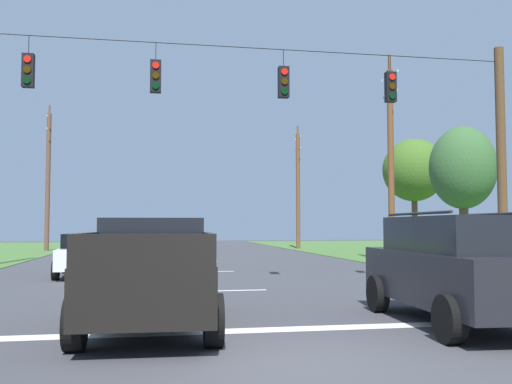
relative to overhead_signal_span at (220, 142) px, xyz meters
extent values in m
plane|color=#3D3D42|center=(-0.01, -9.09, -4.27)|extent=(120.00, 120.00, 0.00)
cube|color=white|center=(-0.01, -6.78, -4.26)|extent=(15.46, 0.45, 0.01)
cube|color=white|center=(-0.01, -0.78, -4.26)|extent=(2.50, 0.15, 0.01)
cube|color=white|center=(-0.01, 5.76, -4.26)|extent=(2.50, 0.15, 0.01)
cube|color=white|center=(-0.01, 11.82, -4.26)|extent=(2.50, 0.15, 0.01)
cube|color=white|center=(-0.01, 17.39, -4.26)|extent=(2.50, 0.15, 0.01)
cylinder|color=brown|center=(9.18, 0.00, -0.45)|extent=(0.30, 0.30, 7.63)
cylinder|color=black|center=(0.00, 0.00, 2.90)|extent=(18.36, 0.02, 0.02)
cylinder|color=black|center=(-5.41, 0.00, 2.63)|extent=(0.02, 0.02, 0.53)
cube|color=black|center=(-5.41, 0.00, 1.89)|extent=(0.32, 0.24, 0.95)
cylinder|color=red|center=(-5.41, -0.14, 2.18)|extent=(0.20, 0.04, 0.20)
cylinder|color=#352203|center=(-5.41, -0.14, 1.88)|extent=(0.20, 0.04, 0.20)
cylinder|color=black|center=(-5.41, -0.14, 1.58)|extent=(0.20, 0.04, 0.20)
cylinder|color=black|center=(-1.89, 0.00, 2.63)|extent=(0.02, 0.02, 0.53)
cube|color=black|center=(-1.89, 0.00, 1.89)|extent=(0.32, 0.24, 0.95)
cylinder|color=red|center=(-1.89, -0.14, 2.18)|extent=(0.20, 0.04, 0.20)
cylinder|color=#352203|center=(-1.89, -0.14, 1.88)|extent=(0.20, 0.04, 0.20)
cylinder|color=black|center=(-1.89, -0.14, 1.58)|extent=(0.20, 0.04, 0.20)
cylinder|color=black|center=(1.94, 0.00, 2.63)|extent=(0.02, 0.02, 0.53)
cube|color=black|center=(1.94, 0.00, 1.89)|extent=(0.32, 0.24, 0.95)
cylinder|color=red|center=(1.94, -0.14, 2.18)|extent=(0.20, 0.04, 0.20)
cylinder|color=#352203|center=(1.94, -0.14, 1.88)|extent=(0.20, 0.04, 0.20)
cylinder|color=black|center=(1.94, -0.14, 1.58)|extent=(0.20, 0.04, 0.20)
cylinder|color=black|center=(5.40, 0.00, 2.63)|extent=(0.02, 0.02, 0.53)
cube|color=black|center=(5.40, 0.00, 1.89)|extent=(0.32, 0.24, 0.95)
cylinder|color=red|center=(5.40, -0.14, 2.18)|extent=(0.20, 0.04, 0.20)
cylinder|color=#352203|center=(5.40, -0.14, 1.88)|extent=(0.20, 0.04, 0.20)
cylinder|color=black|center=(5.40, -0.14, 1.58)|extent=(0.20, 0.04, 0.20)
cube|color=black|center=(-1.92, -6.14, -3.44)|extent=(2.20, 5.47, 0.85)
cube|color=black|center=(-1.90, -5.49, -2.67)|extent=(1.92, 1.97, 0.70)
cube|color=black|center=(-2.91, -7.45, -2.79)|extent=(0.19, 2.38, 0.45)
cube|color=black|center=(-1.03, -7.52, -2.79)|extent=(0.19, 2.38, 0.45)
cube|color=black|center=(-2.02, -8.78, -2.79)|extent=(1.96, 0.17, 0.45)
cylinder|color=black|center=(-2.85, -4.26, -3.87)|extent=(0.31, 0.81, 0.80)
cylinder|color=black|center=(-0.86, -4.34, -3.87)|extent=(0.31, 0.81, 0.80)
cylinder|color=black|center=(-2.99, -7.93, -3.87)|extent=(0.31, 0.81, 0.80)
cylinder|color=black|center=(-0.99, -8.01, -3.87)|extent=(0.31, 0.81, 0.80)
cube|color=black|center=(3.65, -6.86, -3.41)|extent=(2.20, 4.90, 0.95)
cube|color=black|center=(3.64, -7.01, -2.61)|extent=(1.97, 3.29, 0.65)
cylinder|color=black|center=(2.80, -6.96, -2.24)|extent=(0.19, 2.72, 0.05)
cylinder|color=black|center=(4.49, -7.05, -2.24)|extent=(0.19, 2.72, 0.05)
cylinder|color=black|center=(2.76, -5.18, -3.89)|extent=(0.30, 0.77, 0.76)
cylinder|color=black|center=(4.71, -5.28, -3.89)|extent=(0.30, 0.77, 0.76)
cylinder|color=black|center=(2.59, -8.44, -3.89)|extent=(0.30, 0.77, 0.76)
cube|color=silver|center=(-4.24, 4.62, -3.60)|extent=(1.96, 4.36, 0.70)
cube|color=black|center=(-4.24, 4.62, -3.00)|extent=(1.70, 2.16, 0.50)
cylinder|color=black|center=(-5.19, 6.01, -3.95)|extent=(0.24, 0.65, 0.64)
cylinder|color=black|center=(-3.39, 6.08, -3.95)|extent=(0.24, 0.65, 0.64)
cylinder|color=black|center=(-5.08, 3.17, -3.95)|extent=(0.24, 0.65, 0.64)
cylinder|color=black|center=(-3.28, 3.24, -3.95)|extent=(0.24, 0.65, 0.64)
cylinder|color=brown|center=(9.40, 9.20, 0.44)|extent=(0.30, 0.30, 9.41)
cube|color=brown|center=(9.40, 9.20, 4.74)|extent=(0.12, 0.12, 2.34)
cylinder|color=#B2B7BC|center=(9.40, 10.13, 4.86)|extent=(0.08, 0.08, 0.12)
cylinder|color=#B2B7BC|center=(9.40, 8.26, 4.86)|extent=(0.08, 0.08, 0.12)
cube|color=brown|center=(9.40, 9.20, 3.84)|extent=(0.12, 0.12, 2.03)
cylinder|color=#B2B7BC|center=(9.40, 10.01, 3.96)|extent=(0.08, 0.08, 0.12)
cylinder|color=#B2B7BC|center=(9.40, 8.38, 3.96)|extent=(0.08, 0.08, 0.12)
cylinder|color=brown|center=(9.07, 25.99, 0.20)|extent=(0.32, 0.32, 8.93)
cube|color=brown|center=(9.07, 25.99, 4.26)|extent=(0.12, 0.12, 2.04)
cylinder|color=#B2B7BC|center=(9.07, 26.80, 4.38)|extent=(0.08, 0.08, 0.12)
cylinder|color=#B2B7BC|center=(9.07, 25.17, 4.38)|extent=(0.08, 0.08, 0.12)
cube|color=brown|center=(9.07, 25.99, 3.36)|extent=(0.12, 0.12, 1.89)
cylinder|color=#B2B7BC|center=(9.07, 26.74, 3.48)|extent=(0.08, 0.08, 0.12)
cylinder|color=#B2B7BC|center=(9.07, 25.23, 3.48)|extent=(0.08, 0.08, 0.12)
cylinder|color=brown|center=(-9.38, 25.59, 0.64)|extent=(0.32, 0.32, 9.81)
cube|color=brown|center=(-9.38, 25.59, 5.14)|extent=(0.12, 0.12, 2.07)
cylinder|color=#B2B7BC|center=(-9.38, 26.42, 5.26)|extent=(0.08, 0.08, 0.12)
cylinder|color=#B2B7BC|center=(-9.38, 24.77, 5.26)|extent=(0.08, 0.08, 0.12)
cube|color=brown|center=(-9.38, 25.59, 4.24)|extent=(0.12, 0.12, 1.94)
cylinder|color=#B2B7BC|center=(-9.38, 26.37, 4.36)|extent=(0.08, 0.08, 0.12)
cylinder|color=#B2B7BC|center=(-9.38, 24.82, 4.36)|extent=(0.08, 0.08, 0.12)
cylinder|color=brown|center=(11.49, 6.28, -2.59)|extent=(0.39, 0.39, 3.35)
ellipsoid|color=#355C2F|center=(11.49, 6.28, 0.09)|extent=(2.88, 2.88, 3.65)
cylinder|color=brown|center=(13.39, 14.97, -2.22)|extent=(0.35, 0.35, 4.09)
ellipsoid|color=#3D6220|center=(13.39, 14.97, 0.85)|extent=(3.70, 3.70, 3.75)
camera|label=1|loc=(-1.88, -16.54, -2.45)|focal=39.73mm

